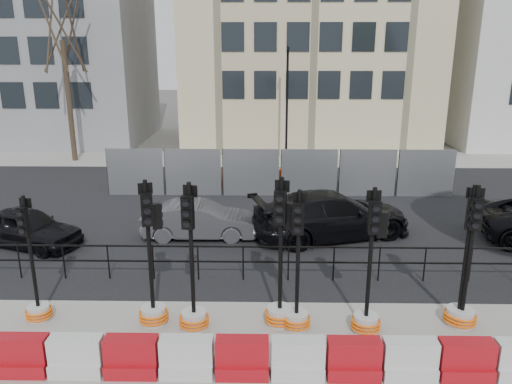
{
  "coord_description": "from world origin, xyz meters",
  "views": [
    {
      "loc": [
        -0.65,
        -10.95,
        6.08
      ],
      "look_at": [
        -0.89,
        3.0,
        1.95
      ],
      "focal_mm": 35.0,
      "sensor_mm": 36.0,
      "label": 1
    }
  ],
  "objects_px": {
    "traffic_signal_h": "(461,297)",
    "car_c": "(331,215)",
    "traffic_signal_a": "(36,296)",
    "car_a": "(26,228)",
    "traffic_signal_d": "(280,292)"
  },
  "relations": [
    {
      "from": "traffic_signal_a",
      "to": "car_c",
      "type": "relative_size",
      "value": 0.53
    },
    {
      "from": "traffic_signal_d",
      "to": "car_a",
      "type": "bearing_deg",
      "value": 163.22
    },
    {
      "from": "car_c",
      "to": "car_a",
      "type": "bearing_deg",
      "value": 78.23
    },
    {
      "from": "traffic_signal_h",
      "to": "car_a",
      "type": "height_order",
      "value": "traffic_signal_h"
    },
    {
      "from": "traffic_signal_a",
      "to": "car_a",
      "type": "bearing_deg",
      "value": 126.44
    },
    {
      "from": "traffic_signal_a",
      "to": "traffic_signal_h",
      "type": "relative_size",
      "value": 0.91
    },
    {
      "from": "car_a",
      "to": "car_c",
      "type": "relative_size",
      "value": 0.69
    },
    {
      "from": "traffic_signal_a",
      "to": "car_c",
      "type": "bearing_deg",
      "value": 45.01
    },
    {
      "from": "car_a",
      "to": "car_c",
      "type": "height_order",
      "value": "car_c"
    },
    {
      "from": "car_c",
      "to": "traffic_signal_a",
      "type": "bearing_deg",
      "value": 108.46
    },
    {
      "from": "traffic_signal_a",
      "to": "traffic_signal_d",
      "type": "height_order",
      "value": "traffic_signal_d"
    },
    {
      "from": "traffic_signal_a",
      "to": "traffic_signal_d",
      "type": "distance_m",
      "value": 5.53
    },
    {
      "from": "traffic_signal_a",
      "to": "car_a",
      "type": "distance_m",
      "value": 4.92
    },
    {
      "from": "car_a",
      "to": "car_c",
      "type": "bearing_deg",
      "value": -64.59
    },
    {
      "from": "traffic_signal_h",
      "to": "car_c",
      "type": "bearing_deg",
      "value": 128.78
    }
  ]
}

